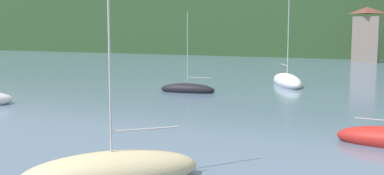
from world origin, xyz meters
TOP-DOWN VIEW (x-y plane):
  - shore_building_west at (0.00, 111.71)m, footprint 4.22×3.29m
  - sailboat_far_3 at (-2.56, 73.54)m, footprint 5.36×7.36m
  - sailboat_far_4 at (-8.71, 64.51)m, footprint 4.94×2.09m
  - sailboat_mid_6 at (-0.09, 41.88)m, footprint 5.83×5.96m

SIDE VIEW (x-z plane):
  - sailboat_far_4 at x=-8.71m, z-range -3.29..3.79m
  - sailboat_mid_6 at x=-0.09m, z-range -4.59..5.29m
  - sailboat_far_3 at x=-2.56m, z-range -4.82..5.55m
  - shore_building_west at x=0.00m, z-range -0.12..8.88m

